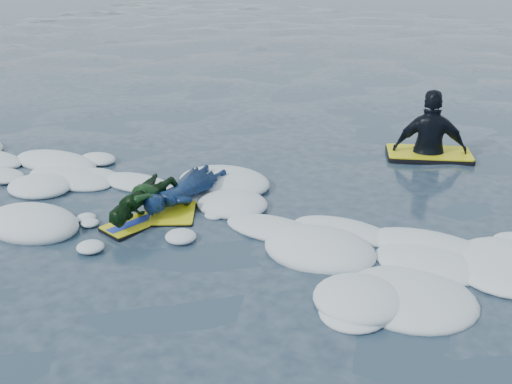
% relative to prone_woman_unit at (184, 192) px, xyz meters
% --- Properties ---
extents(ground, '(120.00, 120.00, 0.00)m').
position_rel_prone_woman_unit_xyz_m(ground, '(0.19, -1.39, -0.19)').
color(ground, '#1D2A46').
rests_on(ground, ground).
extents(foam_band, '(12.00, 3.10, 0.30)m').
position_rel_prone_woman_unit_xyz_m(foam_band, '(0.19, -0.36, -0.19)').
color(foam_band, silver).
rests_on(foam_band, ground).
extents(prone_woman_unit, '(0.94, 1.54, 0.38)m').
position_rel_prone_woman_unit_xyz_m(prone_woman_unit, '(0.00, 0.00, 0.00)').
color(prone_woman_unit, black).
rests_on(prone_woman_unit, ground).
extents(prone_child_unit, '(0.62, 1.21, 0.44)m').
position_rel_prone_woman_unit_xyz_m(prone_child_unit, '(-0.17, -0.58, 0.03)').
color(prone_child_unit, black).
rests_on(prone_child_unit, ground).
extents(waiting_rider_unit, '(1.43, 1.11, 1.89)m').
position_rel_prone_woman_unit_xyz_m(waiting_rider_unit, '(2.26, 3.27, -0.10)').
color(waiting_rider_unit, black).
rests_on(waiting_rider_unit, ground).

